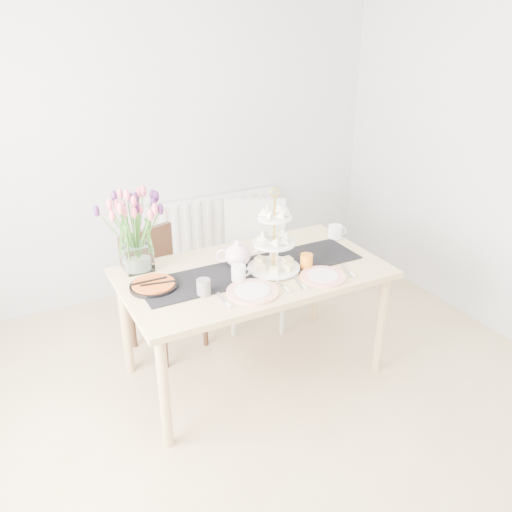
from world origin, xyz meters
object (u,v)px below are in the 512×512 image
chair_brown (159,281)px  mug_white (238,274)px  chair_white (256,253)px  tulip_vase (133,218)px  radiator (213,230)px  mug_grey (204,287)px  mug_orange (306,261)px  cake_stand (274,250)px  tart_tin (154,286)px  plate_left (253,292)px  cream_jug (335,232)px  teapot (238,255)px  plate_right (323,277)px  dining_table (253,281)px

chair_brown → mug_white: bearing=-88.1°
chair_white → tulip_vase: (-0.97, -0.29, 0.55)m
radiator → mug_grey: (-0.72, -1.56, 0.35)m
mug_grey → mug_orange: size_ratio=1.03×
cake_stand → tart_tin: cake_stand is taller
chair_white → plate_left: bearing=-94.2°
cream_jug → mug_white: (-0.88, -0.27, 0.00)m
teapot → mug_grey: 0.40m
tart_tin → teapot: bearing=2.7°
mug_grey → plate_right: mug_grey is taller
mug_grey → mug_orange: (0.69, 0.02, -0.00)m
radiator → tulip_vase: (-0.95, -1.07, 0.64)m
radiator → cream_jug: cream_jug is taller
mug_grey → mug_white: 0.25m
tulip_vase → plate_left: 0.83m
tart_tin → plate_left: bearing=-33.4°
radiator → mug_orange: (-0.03, -1.53, 0.35)m
tulip_vase → plate_left: size_ratio=2.06×
teapot → mug_white: size_ratio=2.54×
radiator → dining_table: same height
plate_right → tulip_vase: bearing=146.4°
mug_orange → plate_left: mug_orange is taller
tart_tin → plate_right: (0.93, -0.34, -0.01)m
cream_jug → mug_orange: cream_jug is taller
cake_stand → mug_orange: bearing=-19.6°
mug_orange → chair_white: bearing=35.5°
teapot → plate_left: 0.36m
radiator → chair_white: size_ratio=1.30×
mug_grey → radiator: bearing=26.5°
dining_table → chair_white: 0.73m
tulip_vase → plate_left: tulip_vase is taller
chair_brown → plate_left: 0.95m
radiator → cream_jug: (0.40, -1.22, 0.35)m
chair_brown → plate_right: (0.74, -0.90, 0.27)m
dining_table → teapot: 0.19m
chair_white → tulip_vase: bearing=-138.8°
chair_white → mug_white: chair_white is taller
tulip_vase → tart_tin: (0.01, -0.28, -0.32)m
chair_white → mug_grey: bearing=-108.9°
dining_table → tulip_vase: size_ratio=2.61×
cake_stand → radiator: bearing=81.3°
radiator → tart_tin: bearing=-125.1°
dining_table → mug_orange: mug_orange is taller
teapot → tart_tin: 0.55m
tulip_vase → plate_left: (0.48, -0.60, -0.33)m
mug_grey → tulip_vase: bearing=76.7°
mug_white → tulip_vase: bearing=141.5°
mug_orange → plate_right: mug_orange is taller
mug_white → chair_brown: bearing=114.8°
dining_table → mug_white: mug_white is taller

